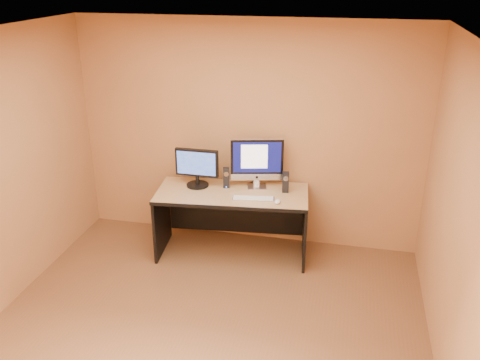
{
  "coord_description": "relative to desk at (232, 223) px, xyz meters",
  "views": [
    {
      "loc": [
        1.14,
        -3.44,
        3.08
      ],
      "look_at": [
        0.04,
        1.43,
        0.97
      ],
      "focal_mm": 38.0,
      "sensor_mm": 36.0,
      "label": 1
    }
  ],
  "objects": [
    {
      "name": "speaker_left",
      "position": [
        -0.1,
        0.13,
        0.5
      ],
      "size": [
        0.09,
        0.09,
        0.23
      ],
      "primitive_type": null,
      "rotation": [
        0.0,
        0.0,
        0.25
      ],
      "color": "black",
      "rests_on": "desk"
    },
    {
      "name": "speaker_right",
      "position": [
        0.57,
        0.15,
        0.5
      ],
      "size": [
        0.08,
        0.09,
        0.23
      ],
      "primitive_type": null,
      "rotation": [
        0.0,
        0.0,
        0.17
      ],
      "color": "black",
      "rests_on": "desk"
    },
    {
      "name": "keyboard",
      "position": [
        0.26,
        -0.12,
        0.4
      ],
      "size": [
        0.46,
        0.19,
        0.02
      ],
      "primitive_type": "cube",
      "rotation": [
        0.0,
        0.0,
        0.15
      ],
      "color": "silver",
      "rests_on": "desk"
    },
    {
      "name": "ceiling",
      "position": [
        0.07,
        -1.53,
        2.21
      ],
      "size": [
        4.0,
        4.0,
        0.0
      ],
      "primitive_type": "plane",
      "color": "white",
      "rests_on": "walls"
    },
    {
      "name": "imac",
      "position": [
        0.24,
        0.21,
        0.67
      ],
      "size": [
        0.63,
        0.35,
        0.57
      ],
      "primitive_type": null,
      "rotation": [
        0.0,
        0.0,
        0.23
      ],
      "color": "silver",
      "rests_on": "desk"
    },
    {
      "name": "mouse",
      "position": [
        0.53,
        -0.16,
        0.41
      ],
      "size": [
        0.07,
        0.11,
        0.04
      ],
      "primitive_type": "ellipsoid",
      "rotation": [
        0.0,
        0.0,
        -0.09
      ],
      "color": "white",
      "rests_on": "desk"
    },
    {
      "name": "cable_a",
      "position": [
        0.26,
        0.28,
        0.39
      ],
      "size": [
        0.1,
        0.21,
        0.01
      ],
      "primitive_type": "cylinder",
      "rotation": [
        1.57,
        0.0,
        0.43
      ],
      "color": "black",
      "rests_on": "desk"
    },
    {
      "name": "second_monitor",
      "position": [
        -0.42,
        0.09,
        0.61
      ],
      "size": [
        0.5,
        0.25,
        0.44
      ],
      "primitive_type": null,
      "rotation": [
        0.0,
        0.0,
        -0.0
      ],
      "color": "black",
      "rests_on": "desk"
    },
    {
      "name": "floor",
      "position": [
        0.07,
        -1.53,
        -0.39
      ],
      "size": [
        4.0,
        4.0,
        0.0
      ],
      "primitive_type": "plane",
      "color": "brown",
      "rests_on": "ground"
    },
    {
      "name": "desk",
      "position": [
        0.0,
        0.0,
        0.0
      ],
      "size": [
        1.74,
        0.9,
        0.77
      ],
      "primitive_type": null,
      "rotation": [
        0.0,
        0.0,
        0.1
      ],
      "color": "#AE8057",
      "rests_on": "ground"
    },
    {
      "name": "walls",
      "position": [
        0.07,
        -1.53,
        0.91
      ],
      "size": [
        4.0,
        4.0,
        2.6
      ],
      "primitive_type": null,
      "color": "#AB7245",
      "rests_on": "ground"
    },
    {
      "name": "cable_b",
      "position": [
        0.16,
        0.32,
        0.39
      ],
      "size": [
        0.09,
        0.17,
        0.01
      ],
      "primitive_type": "cylinder",
      "rotation": [
        1.57,
        0.0,
        -0.43
      ],
      "color": "black",
      "rests_on": "desk"
    }
  ]
}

